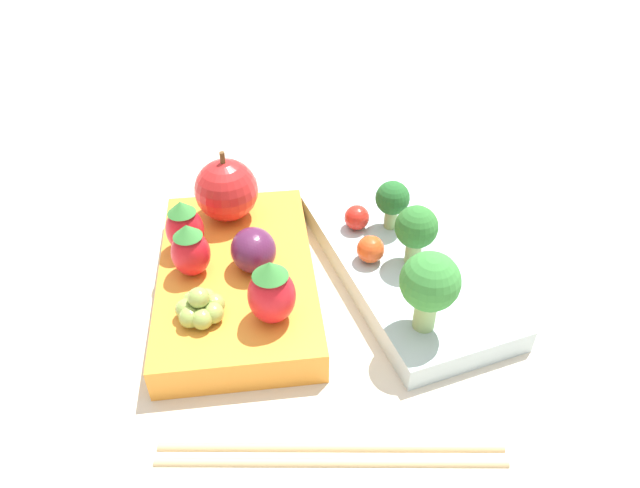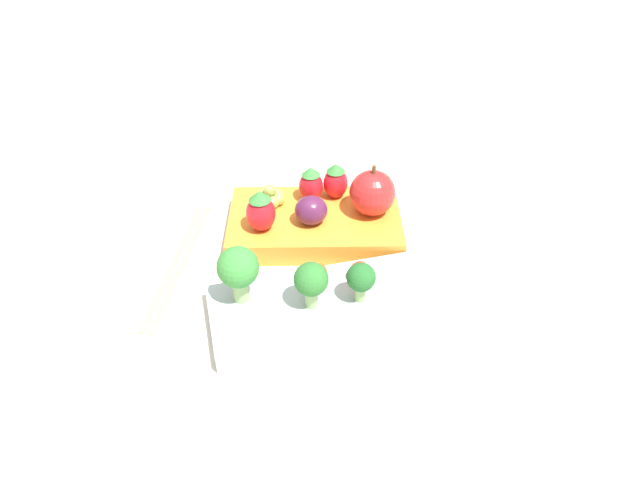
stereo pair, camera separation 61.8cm
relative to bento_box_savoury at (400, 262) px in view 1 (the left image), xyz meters
The scene contains 15 objects.
ground_plane 0.06m from the bento_box_savoury, 99.60° to the right, with size 4.00×4.00×0.00m, color beige.
bento_box_savoury is the anchor object (origin of this frame).
bento_box_fruit 0.13m from the bento_box_savoury, 95.88° to the right, with size 0.21×0.14×0.03m.
broccoli_floret_0 0.05m from the bento_box_savoury, behind, with size 0.03×0.03×0.04m.
broccoli_floret_1 0.04m from the bento_box_savoury, 21.46° to the left, with size 0.03×0.03×0.05m.
broccoli_floret_2 0.09m from the bento_box_savoury, ahead, with size 0.04×0.04×0.06m.
cherry_tomato_0 0.03m from the bento_box_savoury, 85.91° to the right, with size 0.02×0.02×0.02m.
cherry_tomato_1 0.05m from the bento_box_savoury, 149.59° to the right, with size 0.02×0.02×0.02m.
apple 0.16m from the bento_box_savoury, 120.69° to the right, with size 0.05×0.05×0.06m.
strawberry_0 0.17m from the bento_box_savoury, 92.08° to the right, with size 0.03×0.03×0.04m.
strawberry_1 0.13m from the bento_box_savoury, 65.71° to the right, with size 0.03×0.03×0.05m.
strawberry_2 0.17m from the bento_box_savoury, 103.61° to the right, with size 0.03×0.03×0.05m.
plum 0.12m from the bento_box_savoury, 92.12° to the right, with size 0.04×0.03×0.03m.
grape_cluster 0.17m from the bento_box_savoury, 76.69° to the right, with size 0.03×0.03×0.03m.
chopsticks_pair 0.18m from the bento_box_savoury, 34.00° to the right, with size 0.07×0.21×0.01m.
Camera 1 is at (0.34, -0.09, 0.31)m, focal length 32.00 mm.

